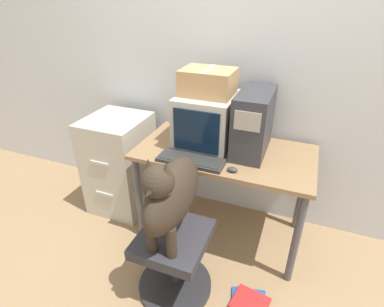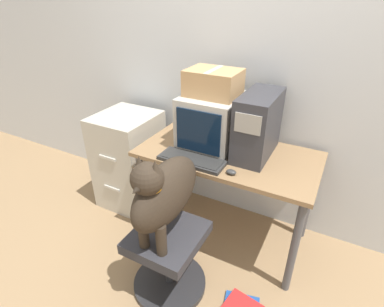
# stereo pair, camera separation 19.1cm
# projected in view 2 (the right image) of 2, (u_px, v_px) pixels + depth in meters

# --- Properties ---
(ground_plane) EXTENTS (12.00, 12.00, 0.00)m
(ground_plane) POSITION_uv_depth(u_px,v_px,m) (205.00, 261.00, 2.21)
(ground_plane) COLOR #937551
(wall_back) EXTENTS (8.00, 0.05, 2.60)m
(wall_back) POSITION_uv_depth(u_px,v_px,m) (253.00, 63.00, 2.14)
(wall_back) COLOR silver
(wall_back) RESTS_ON ground_plane
(desk) EXTENTS (1.25, 0.66, 0.76)m
(desk) POSITION_uv_depth(u_px,v_px,m) (227.00, 165.00, 2.15)
(desk) COLOR olive
(desk) RESTS_ON ground_plane
(crt_monitor) EXTENTS (0.39, 0.44, 0.37)m
(crt_monitor) POSITION_uv_depth(u_px,v_px,m) (212.00, 121.00, 2.13)
(crt_monitor) COLOR #B7B2A8
(crt_monitor) RESTS_ON desk
(pc_tower) EXTENTS (0.22, 0.46, 0.43)m
(pc_tower) POSITION_uv_depth(u_px,v_px,m) (258.00, 125.00, 1.98)
(pc_tower) COLOR #333338
(pc_tower) RESTS_ON desk
(keyboard) EXTENTS (0.45, 0.17, 0.03)m
(keyboard) POSITION_uv_depth(u_px,v_px,m) (192.00, 160.00, 1.98)
(keyboard) COLOR #2D2D2D
(keyboard) RESTS_ON desk
(computer_mouse) EXTENTS (0.07, 0.05, 0.03)m
(computer_mouse) POSITION_uv_depth(u_px,v_px,m) (231.00, 172.00, 1.85)
(computer_mouse) COLOR #333333
(computer_mouse) RESTS_ON desk
(office_chair) EXTENTS (0.48, 0.48, 0.47)m
(office_chair) POSITION_uv_depth(u_px,v_px,m) (169.00, 258.00, 1.91)
(office_chair) COLOR #262628
(office_chair) RESTS_ON ground_plane
(dog) EXTENTS (0.22, 0.59, 0.59)m
(dog) POSITION_uv_depth(u_px,v_px,m) (164.00, 192.00, 1.65)
(dog) COLOR #33281E
(dog) RESTS_ON office_chair
(filing_cabinet) EXTENTS (0.48, 0.52, 0.85)m
(filing_cabinet) POSITION_uv_depth(u_px,v_px,m) (129.00, 160.00, 2.67)
(filing_cabinet) COLOR #B7B2A3
(filing_cabinet) RESTS_ON ground_plane
(cardboard_box) EXTENTS (0.35, 0.27, 0.17)m
(cardboard_box) POSITION_uv_depth(u_px,v_px,m) (213.00, 83.00, 2.00)
(cardboard_box) COLOR tan
(cardboard_box) RESTS_ON crt_monitor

